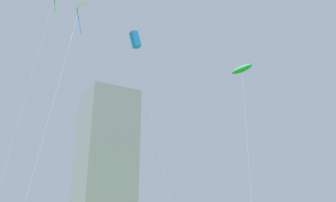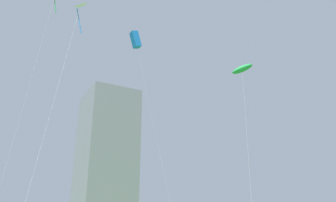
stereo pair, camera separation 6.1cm
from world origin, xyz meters
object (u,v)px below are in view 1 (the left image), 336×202
object	(u,v)px
kite_flying_0	(80,10)
kite_flying_5	(135,40)
distant_highrise_0	(105,161)
kite_flying_2	(242,69)

from	to	relation	value
kite_flying_0	kite_flying_5	xyz separation A→B (m)	(6.92, -1.69, -2.92)
kite_flying_5	distant_highrise_0	xyz separation A→B (m)	(33.01, 93.43, 3.44)
kite_flying_2	distant_highrise_0	bearing A→B (deg)	76.88
kite_flying_5	distant_highrise_0	size ratio (longest dim) A/B	0.46
distant_highrise_0	kite_flying_2	bearing A→B (deg)	-100.75
kite_flying_0	distant_highrise_0	world-z (taller)	distant_highrise_0
distant_highrise_0	kite_flying_0	bearing A→B (deg)	-111.15
kite_flying_0	kite_flying_5	bearing A→B (deg)	-13.77
kite_flying_5	kite_flying_2	bearing A→B (deg)	-44.36
kite_flying_2	kite_flying_5	bearing A→B (deg)	135.64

